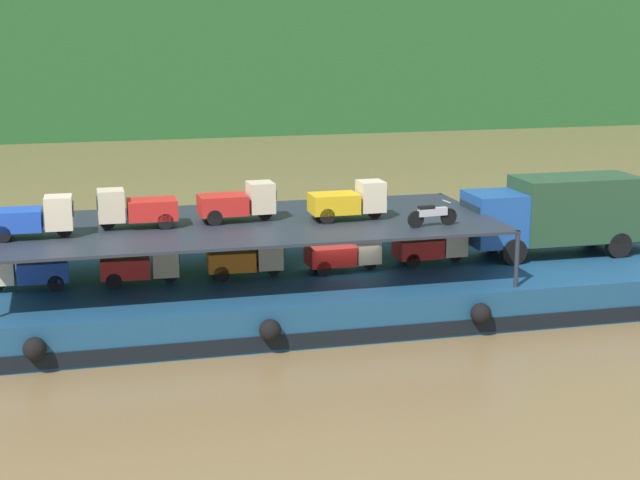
# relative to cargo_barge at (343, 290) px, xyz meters

# --- Properties ---
(ground_plane) EXTENTS (400.00, 400.00, 0.00)m
(ground_plane) POSITION_rel_cargo_barge_xyz_m (0.00, 0.03, -0.75)
(ground_plane) COLOR brown
(cargo_barge) EXTENTS (27.42, 8.93, 1.50)m
(cargo_barge) POSITION_rel_cargo_barge_xyz_m (0.00, 0.00, 0.00)
(cargo_barge) COLOR navy
(cargo_barge) RESTS_ON ground
(covered_lorry) EXTENTS (7.86, 2.32, 3.10)m
(covered_lorry) POSITION_rel_cargo_barge_xyz_m (8.73, 0.26, 2.44)
(covered_lorry) COLOR #1E4C99
(covered_lorry) RESTS_ON cargo_barge
(cargo_rack) EXTENTS (18.22, 7.55, 2.00)m
(cargo_rack) POSITION_rel_cargo_barge_xyz_m (-3.80, 0.03, 2.69)
(cargo_rack) COLOR #232833
(cargo_rack) RESTS_ON cargo_barge
(mini_truck_lower_stern) EXTENTS (2.74, 1.20, 1.38)m
(mini_truck_lower_stern) POSITION_rel_cargo_barge_xyz_m (-11.28, 0.27, 1.44)
(mini_truck_lower_stern) COLOR #1E47B7
(mini_truck_lower_stern) RESTS_ON cargo_barge
(mini_truck_lower_aft) EXTENTS (2.79, 1.29, 1.38)m
(mini_truck_lower_aft) POSITION_rel_cargo_barge_xyz_m (-7.37, -0.00, 1.44)
(mini_truck_lower_aft) COLOR red
(mini_truck_lower_aft) RESTS_ON cargo_barge
(mini_truck_lower_mid) EXTENTS (2.80, 1.30, 1.38)m
(mini_truck_lower_mid) POSITION_rel_cargo_barge_xyz_m (-3.62, 0.06, 1.44)
(mini_truck_lower_mid) COLOR orange
(mini_truck_lower_mid) RESTS_ON cargo_barge
(mini_truck_lower_fore) EXTENTS (2.77, 1.26, 1.38)m
(mini_truck_lower_fore) POSITION_rel_cargo_barge_xyz_m (0.04, -0.06, 1.44)
(mini_truck_lower_fore) COLOR red
(mini_truck_lower_fore) RESTS_ON cargo_barge
(mini_truck_lower_bow) EXTENTS (2.76, 1.23, 1.38)m
(mini_truck_lower_bow) POSITION_rel_cargo_barge_xyz_m (3.57, 0.24, 1.44)
(mini_truck_lower_bow) COLOR red
(mini_truck_lower_bow) RESTS_ON cargo_barge
(mini_truck_upper_stern) EXTENTS (2.77, 1.26, 1.38)m
(mini_truck_upper_stern) POSITION_rel_cargo_barge_xyz_m (-10.90, -0.65, 3.44)
(mini_truck_upper_stern) COLOR #1E47B7
(mini_truck_upper_stern) RESTS_ON cargo_rack
(mini_truck_upper_mid) EXTENTS (2.75, 1.21, 1.38)m
(mini_truck_upper_mid) POSITION_rel_cargo_barge_xyz_m (-7.48, 0.12, 3.44)
(mini_truck_upper_mid) COLOR red
(mini_truck_upper_mid) RESTS_ON cargo_rack
(mini_truck_upper_fore) EXTENTS (2.78, 1.26, 1.38)m
(mini_truck_upper_fore) POSITION_rel_cargo_barge_xyz_m (-3.84, 0.36, 3.44)
(mini_truck_upper_fore) COLOR red
(mini_truck_upper_fore) RESTS_ON cargo_rack
(mini_truck_upper_bow) EXTENTS (2.75, 1.22, 1.38)m
(mini_truck_upper_bow) POSITION_rel_cargo_barge_xyz_m (0.10, -0.38, 3.44)
(mini_truck_upper_bow) COLOR gold
(mini_truck_upper_bow) RESTS_ON cargo_rack
(motorcycle_upper_port) EXTENTS (1.90, 0.55, 0.87)m
(motorcycle_upper_port) POSITION_rel_cargo_barge_xyz_m (2.60, -2.24, 3.18)
(motorcycle_upper_port) COLOR black
(motorcycle_upper_port) RESTS_ON cargo_rack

